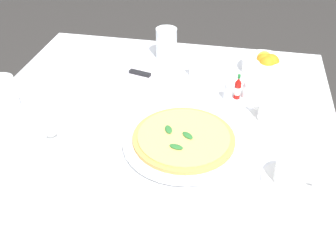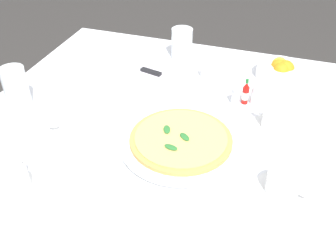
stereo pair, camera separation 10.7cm
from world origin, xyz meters
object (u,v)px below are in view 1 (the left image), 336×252
(pizza, at_px, (184,138))
(napkin_folded, at_px, (128,74))
(salt_shaker, at_px, (228,92))
(pizza_plate, at_px, (184,142))
(coffee_cup_right_edge, at_px, (70,127))
(coffee_cup_far_right, at_px, (291,174))
(coffee_cup_back_corner, at_px, (271,113))
(coffee_cup_near_right, at_px, (21,198))
(water_glass_left_edge, at_px, (166,45))
(citrus_bowl, at_px, (265,64))
(water_glass_far_left, at_px, (6,101))
(dinner_knife, at_px, (127,70))
(hot_sauce_bottle, at_px, (238,89))
(menu_card, at_px, (202,66))
(pepper_shaker, at_px, (247,90))

(pizza, distance_m, napkin_folded, 0.40)
(salt_shaker, bearing_deg, pizza, 68.56)
(pizza_plate, relative_size, coffee_cup_right_edge, 2.48)
(napkin_folded, bearing_deg, pizza, 142.69)
(coffee_cup_far_right, distance_m, napkin_folded, 0.66)
(coffee_cup_back_corner, distance_m, coffee_cup_near_right, 0.69)
(coffee_cup_back_corner, relative_size, coffee_cup_right_edge, 1.00)
(coffee_cup_back_corner, height_order, coffee_cup_near_right, coffee_cup_near_right)
(water_glass_left_edge, bearing_deg, coffee_cup_back_corner, 138.36)
(coffee_cup_back_corner, bearing_deg, citrus_bowl, -86.86)
(coffee_cup_far_right, bearing_deg, napkin_folded, -38.54)
(pizza_plate, height_order, pizza, pizza)
(coffee_cup_near_right, bearing_deg, coffee_cup_back_corner, -140.81)
(coffee_cup_far_right, height_order, water_glass_far_left, water_glass_far_left)
(coffee_cup_far_right, relative_size, water_glass_far_left, 1.03)
(pizza, distance_m, water_glass_far_left, 0.52)
(dinner_knife, relative_size, citrus_bowl, 1.29)
(hot_sauce_bottle, bearing_deg, pizza_plate, 64.11)
(water_glass_far_left, distance_m, salt_shaker, 0.65)
(pizza_plate, distance_m, salt_shaker, 0.27)
(dinner_knife, distance_m, salt_shaker, 0.35)
(napkin_folded, height_order, citrus_bowl, citrus_bowl)
(coffee_cup_near_right, bearing_deg, hot_sauce_bottle, -128.95)
(coffee_cup_back_corner, distance_m, menu_card, 0.32)
(napkin_folded, bearing_deg, salt_shaker, -176.45)
(coffee_cup_near_right, xyz_separation_m, water_glass_far_left, (0.21, -0.31, 0.03))
(dinner_knife, bearing_deg, hot_sauce_bottle, -176.12)
(coffee_cup_far_right, distance_m, salt_shaker, 0.38)
(coffee_cup_back_corner, distance_m, water_glass_left_edge, 0.50)
(hot_sauce_bottle, height_order, salt_shaker, hot_sauce_bottle)
(pizza_plate, xyz_separation_m, dinner_knife, (0.25, -0.32, 0.01))
(napkin_folded, bearing_deg, dinner_knife, 2.01)
(coffee_cup_far_right, relative_size, pepper_shaker, 2.33)
(pizza_plate, distance_m, water_glass_left_edge, 0.51)
(water_glass_far_left, distance_m, napkin_folded, 0.40)
(napkin_folded, height_order, menu_card, menu_card)
(water_glass_far_left, bearing_deg, dinner_knife, -132.73)
(pizza_plate, height_order, water_glass_left_edge, water_glass_left_edge)
(coffee_cup_near_right, xyz_separation_m, menu_card, (-0.31, -0.67, 0.00))
(coffee_cup_right_edge, height_order, hot_sauce_bottle, hot_sauce_bottle)
(pizza_plate, distance_m, coffee_cup_back_corner, 0.28)
(water_glass_left_edge, bearing_deg, napkin_folded, 58.72)
(coffee_cup_right_edge, distance_m, hot_sauce_bottle, 0.52)
(citrus_bowl, height_order, hot_sauce_bottle, hot_sauce_bottle)
(pizza_plate, relative_size, pepper_shaker, 5.73)
(napkin_folded, relative_size, citrus_bowl, 1.64)
(menu_card, bearing_deg, coffee_cup_far_right, 90.15)
(pizza, xyz_separation_m, pepper_shaker, (-0.15, -0.27, 0.00))
(coffee_cup_near_right, xyz_separation_m, dinner_knife, (-0.06, -0.60, -0.00))
(coffee_cup_right_edge, height_order, water_glass_far_left, water_glass_far_left)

